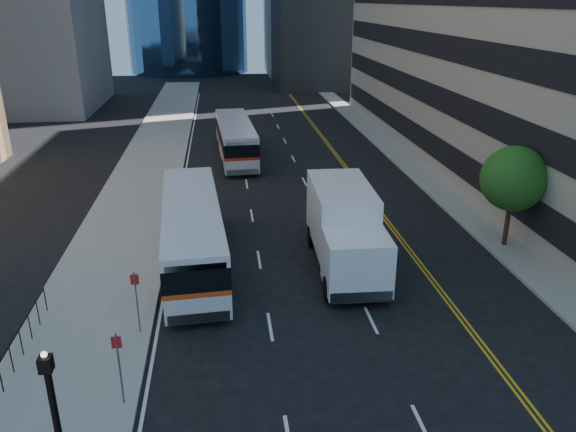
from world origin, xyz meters
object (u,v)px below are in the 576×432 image
(street_tree, at_px, (514,179))
(lamp_post, at_px, (58,431))
(bus_front, at_px, (192,232))
(bus_rear, at_px, (235,139))
(box_truck, at_px, (345,229))

(street_tree, distance_m, lamp_post, 22.82)
(street_tree, xyz_separation_m, bus_front, (-15.60, -0.08, -1.98))
(bus_rear, relative_size, box_truck, 1.45)
(lamp_post, height_order, bus_rear, lamp_post)
(bus_front, height_order, box_truck, box_truck)
(box_truck, bearing_deg, lamp_post, -124.51)
(bus_rear, bearing_deg, box_truck, -80.51)
(street_tree, distance_m, bus_front, 15.72)
(bus_front, distance_m, bus_rear, 18.95)
(street_tree, xyz_separation_m, lamp_post, (-18.00, -14.00, -0.92))
(bus_rear, height_order, box_truck, box_truck)
(lamp_post, xyz_separation_m, bus_front, (2.40, 13.92, -1.06))
(street_tree, relative_size, lamp_post, 1.12)
(bus_front, bearing_deg, bus_rear, 78.17)
(lamp_post, relative_size, bus_front, 0.38)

